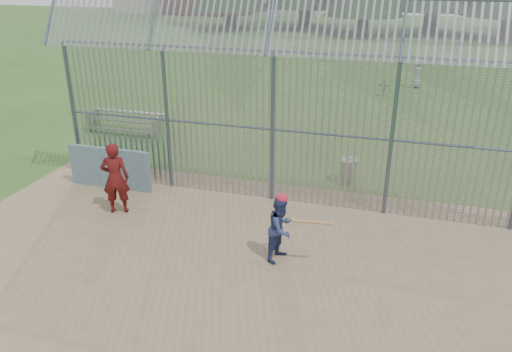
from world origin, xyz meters
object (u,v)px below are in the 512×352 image
(onlooker, at_px, (115,178))
(bleacher, at_px, (124,122))
(dugout_wall, at_px, (110,168))
(trash_can, at_px, (348,171))
(batter, at_px, (281,229))

(onlooker, height_order, bleacher, onlooker)
(dugout_wall, xyz_separation_m, bleacher, (-2.32, 4.74, -0.21))
(onlooker, xyz_separation_m, bleacher, (-3.32, 6.02, -0.55))
(dugout_wall, xyz_separation_m, trash_can, (6.45, 2.32, -0.24))
(batter, relative_size, trash_can, 1.78)
(bleacher, bearing_deg, trash_can, -15.40)
(batter, bearing_deg, bleacher, 65.58)
(trash_can, bearing_deg, onlooker, -146.57)
(dugout_wall, distance_m, trash_can, 6.86)
(trash_can, xyz_separation_m, bleacher, (-8.78, 2.42, 0.03))
(bleacher, bearing_deg, onlooker, -61.15)
(dugout_wall, bearing_deg, batter, -22.06)
(dugout_wall, relative_size, onlooker, 1.33)
(batter, height_order, trash_can, batter)
(trash_can, height_order, bleacher, trash_can)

